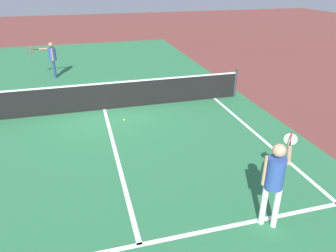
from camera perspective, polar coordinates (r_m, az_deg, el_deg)
ground_plane at (r=11.38m, az=-11.17°, el=2.88°), size 60.00×60.00×0.00m
court_surface_inbounds at (r=11.38m, az=-11.18°, el=2.89°), size 10.62×24.40×0.00m
line_sideline_right at (r=7.86m, az=25.66°, el=-10.27°), size 0.10×11.89×0.01m
line_service_near at (r=5.97m, az=-5.03°, el=-20.19°), size 8.22×0.10×0.01m
line_center_service at (r=8.51m, az=-9.15°, el=-5.00°), size 0.10×6.40×0.01m
net at (r=11.21m, az=-11.38°, el=5.21°), size 9.93×0.09×1.07m
player_near at (r=5.98m, az=18.41°, el=-8.36°), size 0.97×0.91×1.71m
player_far at (r=15.45m, az=-19.86°, el=11.57°), size 1.19×0.42×1.57m
tennis_ball_near_net at (r=10.37m, az=-7.73°, el=1.08°), size 0.07×0.07×0.07m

